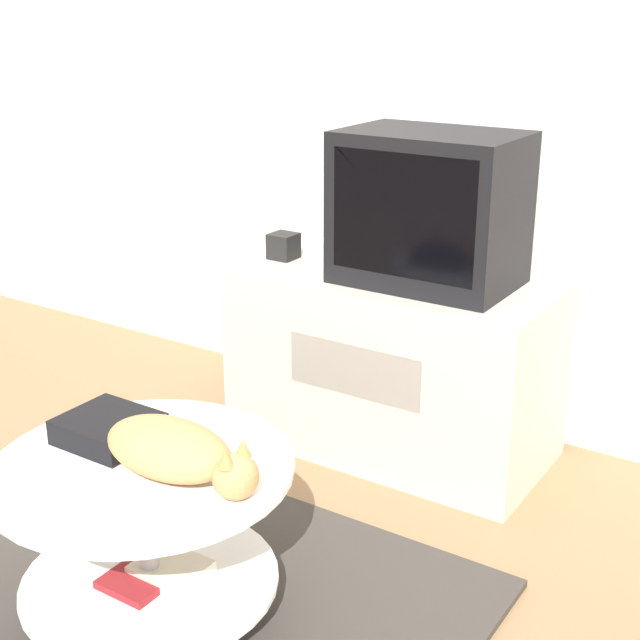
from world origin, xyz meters
The scene contains 9 objects.
ground_plane centered at (0.00, 0.00, 0.00)m, with size 12.00×12.00×0.00m, color #93704C.
wall_back centered at (0.00, 1.51, 1.30)m, with size 8.00×0.05×2.60m.
rug centered at (0.00, 0.00, 0.01)m, with size 1.56×1.36×0.02m.
tv_stand centered at (0.12, 1.17, 0.29)m, with size 1.00×0.51×0.59m.
tv centered at (0.23, 1.16, 0.82)m, with size 0.52×0.36×0.45m.
speaker centered at (-0.29, 1.13, 0.63)m, with size 0.08×0.08×0.08m.
coffee_table centered at (0.09, 0.05, 0.28)m, with size 0.68×0.68×0.41m.
dvd_box centered at (-0.05, 0.09, 0.46)m, with size 0.21×0.19×0.06m.
cat centered at (0.18, 0.06, 0.49)m, with size 0.53×0.19×0.12m.
Camera 1 is at (1.37, -1.19, 1.40)m, focal length 50.00 mm.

